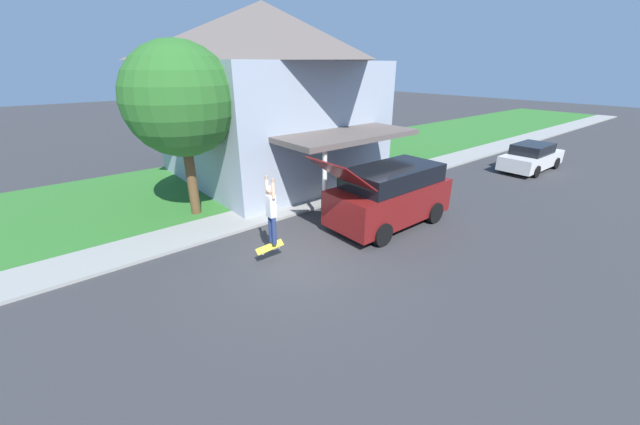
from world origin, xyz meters
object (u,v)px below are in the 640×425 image
object	(u,v)px
car_down_street	(531,157)
skateboarder	(271,210)
suv_parked	(390,195)
lawn_tree_near	(180,100)
skateboard	(270,247)

from	to	relation	value
car_down_street	skateboarder	distance (m)	16.35
suv_parked	skateboarder	distance (m)	4.72
lawn_tree_near	skateboarder	world-z (taller)	lawn_tree_near
lawn_tree_near	suv_parked	xyz separation A→B (m)	(5.29, 5.05, -3.13)
suv_parked	skateboarder	xyz separation A→B (m)	(-0.33, -4.68, 0.52)
skateboarder	skateboard	xyz separation A→B (m)	(-0.05, -0.09, -1.15)
suv_parked	skateboard	size ratio (longest dim) A/B	6.49
lawn_tree_near	skateboarder	xyz separation A→B (m)	(4.96, 0.38, -2.60)
skateboarder	skateboard	world-z (taller)	skateboarder
skateboarder	car_down_street	bearing A→B (deg)	88.24
car_down_street	suv_parked	bearing A→B (deg)	-90.84
skateboard	suv_parked	bearing A→B (deg)	85.44
suv_parked	car_down_street	distance (m)	11.65
lawn_tree_near	suv_parked	distance (m)	7.95
lawn_tree_near	skateboard	world-z (taller)	lawn_tree_near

